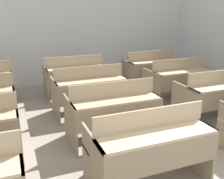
{
  "coord_description": "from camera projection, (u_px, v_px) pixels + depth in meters",
  "views": [
    {
      "loc": [
        -1.52,
        -0.93,
        1.89
      ],
      "look_at": [
        -0.16,
        2.49,
        0.75
      ],
      "focal_mm": 42.0,
      "sensor_mm": 36.0,
      "label": 1
    }
  ],
  "objects": [
    {
      "name": "bench_third_center",
      "position": [
        89.0,
        89.0,
        4.83
      ],
      "size": [
        1.29,
        0.73,
        0.91
      ],
      "color": "#7E6F58",
      "rests_on": "ground_plane"
    },
    {
      "name": "wall_back",
      "position": [
        70.0,
        30.0,
        6.63
      ],
      "size": [
        6.72,
        0.06,
        2.76
      ],
      "color": "silver",
      "rests_on": "ground_plane"
    },
    {
      "name": "bench_third_right",
      "position": [
        178.0,
        79.0,
        5.51
      ],
      "size": [
        1.29,
        0.73,
        0.91
      ],
      "color": "#7C6D56",
      "rests_on": "ground_plane"
    },
    {
      "name": "bench_second_right",
      "position": [
        217.0,
        95.0,
        4.51
      ],
      "size": [
        1.29,
        0.73,
        0.91
      ],
      "color": "#82735C",
      "rests_on": "ground_plane"
    },
    {
      "name": "bench_front_center",
      "position": [
        149.0,
        146.0,
        2.84
      ],
      "size": [
        1.29,
        0.73,
        0.91
      ],
      "color": "#7D6E57",
      "rests_on": "ground_plane"
    },
    {
      "name": "bench_back_center",
      "position": [
        75.0,
        75.0,
        5.82
      ],
      "size": [
        1.29,
        0.73,
        0.91
      ],
      "color": "#82735C",
      "rests_on": "ground_plane"
    },
    {
      "name": "bench_second_center",
      "position": [
        113.0,
        110.0,
        3.83
      ],
      "size": [
        1.29,
        0.73,
        0.91
      ],
      "color": "#7C6C55",
      "rests_on": "ground_plane"
    },
    {
      "name": "bench_back_right",
      "position": [
        151.0,
        68.0,
        6.5
      ],
      "size": [
        1.29,
        0.73,
        0.91
      ],
      "color": "#7F6F58",
      "rests_on": "ground_plane"
    }
  ]
}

